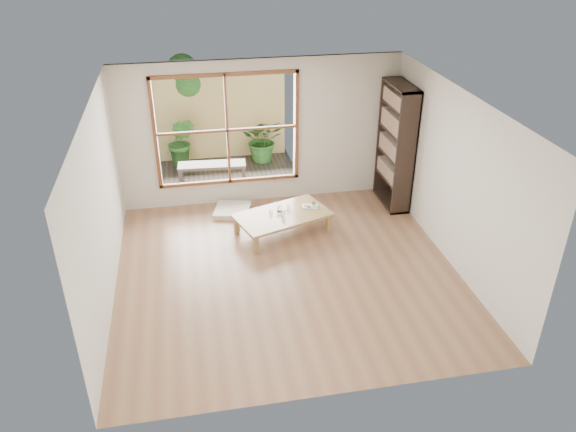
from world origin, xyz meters
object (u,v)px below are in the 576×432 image
Objects in this scene: low_table at (283,216)px; food_tray at (311,206)px; garden_bench at (212,167)px; bookshelf at (396,146)px.

food_tray reaches higher than low_table.
food_tray is 0.23× the size of garden_bench.
bookshelf is (2.16, 0.70, 0.81)m from low_table.
garden_bench is at bearing 97.00° from low_table.
bookshelf reaches higher than low_table.
low_table is 1.30× the size of garden_bench.
food_tray is 2.45m from garden_bench.
garden_bench is (-1.54, 1.90, 0.02)m from food_tray.
bookshelf is at bearing 31.00° from food_tray.
garden_bench is (-1.02, 2.07, 0.08)m from low_table.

